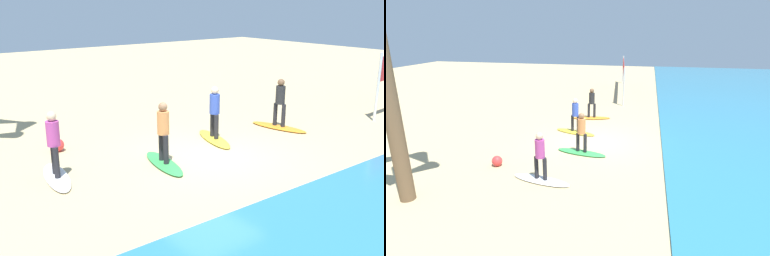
{
  "view_description": "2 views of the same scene",
  "coord_description": "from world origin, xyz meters",
  "views": [
    {
      "loc": [
        7.66,
        9.12,
        4.29
      ],
      "look_at": [
        0.49,
        -0.22,
        0.88
      ],
      "focal_mm": 41.51,
      "sensor_mm": 36.0,
      "label": 1
    },
    {
      "loc": [
        12.88,
        2.18,
        4.9
      ],
      "look_at": [
        1.18,
        -0.45,
        1.01
      ],
      "focal_mm": 28.83,
      "sensor_mm": 36.0,
      "label": 2
    }
  ],
  "objects": [
    {
      "name": "surfboard_white",
      "position": [
        4.08,
        -1.07,
        0.04
      ],
      "size": [
        0.95,
        2.17,
        0.09
      ],
      "primitive_type": "ellipsoid",
      "rotation": [
        0.0,
        0.0,
        1.38
      ],
      "color": "white",
      "rests_on": "ground"
    },
    {
      "name": "surfboard_orange",
      "position": [
        -3.72,
        -0.76,
        0.04
      ],
      "size": [
        0.97,
        2.17,
        0.09
      ],
      "primitive_type": "ellipsoid",
      "rotation": [
        0.0,
        0.0,
        1.77
      ],
      "color": "orange",
      "rests_on": "ground"
    },
    {
      "name": "surfer_orange",
      "position": [
        -3.72,
        -0.76,
        1.04
      ],
      "size": [
        0.32,
        0.45,
        1.64
      ],
      "color": "#232328",
      "rests_on": "surfboard_orange"
    },
    {
      "name": "surfer_yellow",
      "position": [
        -1.07,
        -1.09,
        1.04
      ],
      "size": [
        0.32,
        0.45,
        1.64
      ],
      "color": "#232328",
      "rests_on": "surfboard_yellow"
    },
    {
      "name": "surfboard_yellow",
      "position": [
        -1.07,
        -1.09,
        0.04
      ],
      "size": [
        1.15,
        2.17,
        0.09
      ],
      "primitive_type": "ellipsoid",
      "rotation": [
        0.0,
        0.0,
        1.27
      ],
      "color": "yellow",
      "rests_on": "ground"
    },
    {
      "name": "surfboard_green",
      "position": [
        1.42,
        -0.25,
        0.04
      ],
      "size": [
        0.94,
        2.17,
        0.09
      ],
      "primitive_type": "ellipsoid",
      "rotation": [
        0.0,
        0.0,
        1.39
      ],
      "color": "green",
      "rests_on": "ground"
    },
    {
      "name": "surfer_green",
      "position": [
        1.42,
        -0.25,
        1.04
      ],
      "size": [
        0.32,
        0.45,
        1.64
      ],
      "color": "#232328",
      "rests_on": "surfboard_green"
    },
    {
      "name": "ground_plane",
      "position": [
        0.0,
        0.0,
        0.0
      ],
      "size": [
        60.0,
        60.0,
        0.0
      ],
      "primitive_type": "plane",
      "color": "tan"
    },
    {
      "name": "beach_ball",
      "position": [
        3.27,
        -3.07,
        0.2
      ],
      "size": [
        0.39,
        0.39,
        0.39
      ],
      "primitive_type": "sphere",
      "color": "#E53838",
      "rests_on": "ground"
    },
    {
      "name": "surfer_white",
      "position": [
        4.08,
        -1.07,
        1.04
      ],
      "size": [
        0.32,
        0.45,
        1.64
      ],
      "color": "#232328",
      "rests_on": "surfboard_white"
    }
  ]
}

